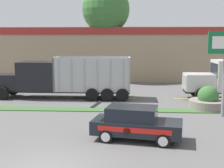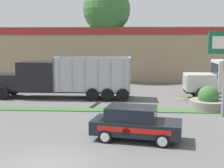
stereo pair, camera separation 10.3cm
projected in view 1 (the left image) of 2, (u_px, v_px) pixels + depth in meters
name	position (u px, v px, depth m)	size (l,w,h in m)	color
ground_plane	(47.00, 168.00, 11.92)	(600.00, 600.00, 0.00)	#5B5959
grass_verge	(85.00, 109.00, 21.72)	(120.00, 1.22, 0.06)	#3D6633
centre_line_4	(60.00, 97.00, 26.43)	(2.40, 0.14, 0.01)	yellow
centre_line_5	(124.00, 98.00, 26.13)	(2.40, 0.14, 0.01)	yellow
centre_line_6	(189.00, 99.00, 25.82)	(2.40, 0.14, 0.01)	yellow
dump_truck_lead	(51.00, 79.00, 25.94)	(11.48, 2.62, 3.51)	black
rally_car	(135.00, 123.00, 15.20)	(4.58, 2.56, 1.67)	black
stone_planter	(208.00, 101.00, 21.97)	(2.66, 2.66, 1.65)	gray
store_building_backdrop	(106.00, 53.00, 41.15)	(35.20, 12.10, 6.23)	#9E896B
tree_behind_right	(106.00, 5.00, 35.88)	(5.49, 5.49, 12.40)	brown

